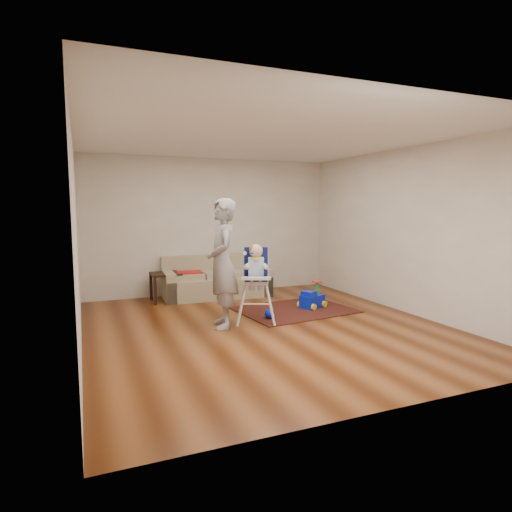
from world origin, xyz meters
name	(u,v)px	position (x,y,z in m)	size (l,w,h in m)	color
ground	(266,327)	(0.00, 0.00, 0.00)	(5.50, 5.50, 0.00)	#451D07
room_envelope	(253,198)	(0.00, 0.53, 1.88)	(5.04, 5.52, 2.72)	beige
sofa	(217,277)	(-0.05, 2.30, 0.39)	(2.08, 0.94, 0.79)	tan
side_table	(166,287)	(-1.03, 2.29, 0.26)	(0.53, 0.53, 0.53)	black
area_rug	(295,310)	(0.85, 0.74, 0.01)	(1.85, 1.38, 0.01)	black
ride_on_toy	(312,294)	(1.20, 0.76, 0.24)	(0.42, 0.30, 0.46)	#091DC1
toy_ball	(269,314)	(0.21, 0.37, 0.09)	(0.15, 0.15, 0.15)	#091DC1
high_chair	(256,284)	(-0.02, 0.34, 0.57)	(0.72, 0.72, 1.19)	silver
adult	(222,263)	(-0.58, 0.26, 0.93)	(0.68, 0.45, 1.86)	gray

